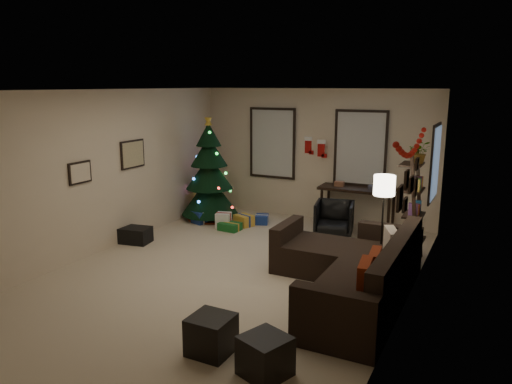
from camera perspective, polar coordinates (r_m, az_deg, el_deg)
floor at (r=7.45m, az=-2.80°, el=-9.49°), size 7.00×7.00×0.00m
ceiling at (r=6.92m, az=-3.04°, el=11.75°), size 7.00×7.00×0.00m
wall_back at (r=10.21m, az=6.86°, el=4.27°), size 5.00×0.00×5.00m
wall_front at (r=4.48m, az=-25.80°, el=-7.44°), size 5.00×0.00×5.00m
wall_left at (r=8.56m, az=-17.64°, el=2.22°), size 0.00×7.00×7.00m
wall_right at (r=6.24m, az=17.46°, el=-1.39°), size 0.00×7.00×7.00m
window_back_left at (r=10.51m, az=1.94°, el=5.69°), size 1.05×0.06×1.50m
window_back_right at (r=9.87m, az=12.03°, el=4.99°), size 1.05×0.06×1.50m
window_right_wall at (r=8.71m, az=20.15°, el=3.20°), size 0.06×0.90×1.30m
christmas_tree at (r=10.24m, az=-5.43°, el=1.84°), size 1.18×1.18×2.20m
presents at (r=9.94m, az=-3.43°, el=-3.15°), size 1.50×1.00×0.30m
sofa at (r=6.81m, az=11.36°, el=-9.21°), size 2.02×2.92×0.90m
pillow_red_a at (r=5.66m, az=12.49°, el=-10.07°), size 0.18×0.47×0.46m
pillow_red_b at (r=6.08m, az=13.59°, el=-8.53°), size 0.16×0.43×0.42m
pillow_cream at (r=6.96m, az=15.40°, el=-6.04°), size 0.30×0.47×0.46m
ottoman_near at (r=5.39m, az=-5.22°, el=-16.16°), size 0.44×0.44×0.41m
ottoman_far at (r=5.02m, az=1.07°, el=-18.50°), size 0.55×0.55×0.40m
desk at (r=9.76m, az=11.72°, el=-0.07°), size 1.50×0.53×0.81m
desk_chair at (r=9.32m, az=9.06°, el=-3.02°), size 0.74×0.71×0.65m
bookshelf at (r=8.12m, az=17.99°, el=-1.74°), size 0.30×0.53×1.82m
potted_plant at (r=8.03m, az=18.52°, el=4.77°), size 0.48×0.43×0.47m
floor_lamp at (r=7.41m, az=14.64°, el=0.02°), size 0.31×0.31×1.48m
art_map at (r=9.10m, az=-14.14°, el=4.28°), size 0.04×0.60×0.50m
art_abstract at (r=8.22m, az=-19.77°, el=2.13°), size 0.04×0.45×0.35m
gallery at (r=6.13m, az=17.30°, el=0.50°), size 0.03×1.25×0.54m
garland at (r=6.22m, az=17.58°, el=5.27°), size 0.08×1.90×0.30m
stocking_left at (r=10.23m, az=6.15°, el=5.45°), size 0.20×0.05×0.36m
stocking_right at (r=9.99m, az=7.62°, el=5.06°), size 0.20×0.05×0.36m
storage_bin at (r=9.08m, az=-13.93°, el=-4.86°), size 0.62×0.47×0.28m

